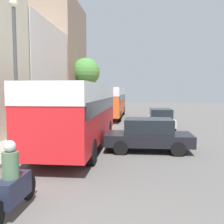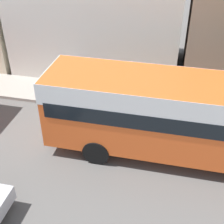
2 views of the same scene
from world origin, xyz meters
TOP-DOWN VIEW (x-y plane):
  - bus_following at (-1.76, 23.54)m, footprint 2.51×10.69m
  - pedestrian_near_curb at (-5.01, 18.26)m, footprint 0.35×0.35m

SIDE VIEW (x-z plane):
  - pedestrian_near_curb at x=-5.01m, z-range 0.18..1.96m
  - bus_following at x=-1.76m, z-range 0.47..3.61m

